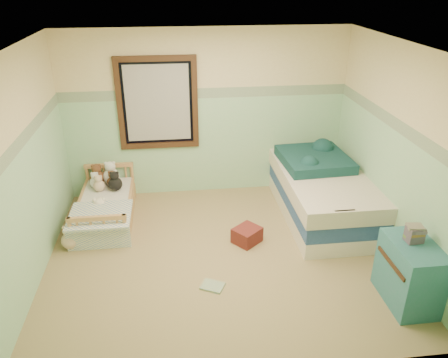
{
  "coord_description": "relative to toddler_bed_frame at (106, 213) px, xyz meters",
  "views": [
    {
      "loc": [
        -0.49,
        -4.47,
        3.21
      ],
      "look_at": [
        0.09,
        0.35,
        0.87
      ],
      "focal_mm": 35.1,
      "sensor_mm": 36.0,
      "label": 1
    }
  ],
  "objects": [
    {
      "name": "wall_front",
      "position": [
        1.5,
        -2.85,
        1.16
      ],
      "size": [
        4.2,
        0.04,
        2.5
      ],
      "primitive_type": "cube",
      "color": "beige",
      "rests_on": "floor"
    },
    {
      "name": "plush_bed_white",
      "position": [
        0.05,
        0.5,
        0.33
      ],
      "size": [
        0.24,
        0.24,
        0.24
      ],
      "primitive_type": "sphere",
      "color": "silver",
      "rests_on": "toddler_mattress"
    },
    {
      "name": "patchwork_quilt",
      "position": [
        0.0,
        -0.45,
        0.23
      ],
      "size": [
        0.79,
        0.73,
        0.03
      ],
      "primitive_type": "cube",
      "color": "#7596C3",
      "rests_on": "toddler_mattress"
    },
    {
      "name": "red_pillow",
      "position": [
        1.88,
        -0.81,
        0.01
      ],
      "size": [
        0.43,
        0.42,
        0.2
      ],
      "primitive_type": "cube",
      "rotation": [
        0.0,
        0.0,
        0.69
      ],
      "color": "maroon",
      "rests_on": "floor"
    },
    {
      "name": "toddler_bed_frame",
      "position": [
        0.0,
        0.0,
        0.0
      ],
      "size": [
        0.73,
        1.46,
        0.19
      ],
      "primitive_type": "cube",
      "color": "tan",
      "rests_on": "floor"
    },
    {
      "name": "twin_boxspring",
      "position": [
        3.05,
        -0.22,
        0.24
      ],
      "size": [
        1.08,
        2.16,
        0.22
      ],
      "primitive_type": "cube",
      "color": "navy",
      "rests_on": "twin_bed_frame"
    },
    {
      "name": "window_frame",
      "position": [
        0.8,
        0.71,
        1.36
      ],
      "size": [
        1.16,
        0.06,
        1.36
      ],
      "primitive_type": "cube",
      "color": "#392212",
      "rests_on": "wall_back"
    },
    {
      "name": "floor",
      "position": [
        1.5,
        -1.05,
        -0.1
      ],
      "size": [
        4.2,
        3.6,
        0.02
      ],
      "primitive_type": "cube",
      "color": "#9B885C",
      "rests_on": "ground"
    },
    {
      "name": "floor_book",
      "position": [
        1.35,
        -1.65,
        -0.08
      ],
      "size": [
        0.3,
        0.28,
        0.02
      ],
      "primitive_type": "cube",
      "rotation": [
        0.0,
        0.0,
        -0.47
      ],
      "color": "gold",
      "rests_on": "floor"
    },
    {
      "name": "wall_left",
      "position": [
        -0.6,
        -1.05,
        1.16
      ],
      "size": [
        0.04,
        3.6,
        2.5
      ],
      "primitive_type": "cube",
      "color": "beige",
      "rests_on": "floor"
    },
    {
      "name": "plush_floor_tan",
      "position": [
        -0.36,
        -0.68,
        0.02
      ],
      "size": [
        0.22,
        0.22,
        0.22
      ],
      "primitive_type": "sphere",
      "color": "beige",
      "rests_on": "floor"
    },
    {
      "name": "twin_mattress",
      "position": [
        3.05,
        -0.22,
        0.46
      ],
      "size": [
        1.12,
        2.21,
        0.22
      ],
      "primitive_type": "cube",
      "color": "beige",
      "rests_on": "twin_boxspring"
    },
    {
      "name": "extra_plush_1",
      "position": [
        0.08,
        0.4,
        0.3
      ],
      "size": [
        0.17,
        0.17,
        0.17
      ],
      "primitive_type": "sphere",
      "color": "brown",
      "rests_on": "toddler_mattress"
    },
    {
      "name": "twin_bed_frame",
      "position": [
        3.05,
        -0.22,
        0.02
      ],
      "size": [
        1.08,
        2.16,
        0.22
      ],
      "primitive_type": "cube",
      "color": "white",
      "rests_on": "floor"
    },
    {
      "name": "book_stack",
      "position": [
        3.37,
        -2.05,
        0.7
      ],
      "size": [
        0.17,
        0.14,
        0.17
      ],
      "primitive_type": "cube",
      "rotation": [
        0.0,
        0.0,
        0.07
      ],
      "color": "brown",
      "rests_on": "dresser"
    },
    {
      "name": "plush_floor_cream",
      "position": [
        -0.05,
        -0.11,
        0.04
      ],
      "size": [
        0.27,
        0.27,
        0.27
      ],
      "primitive_type": "sphere",
      "color": "white",
      "rests_on": "floor"
    },
    {
      "name": "border_strip",
      "position": [
        1.5,
        0.74,
        1.48
      ],
      "size": [
        4.2,
        0.01,
        0.15
      ],
      "primitive_type": "cube",
      "color": "#356443",
      "rests_on": "wall_back"
    },
    {
      "name": "plush_bed_brown",
      "position": [
        -0.15,
        0.5,
        0.32
      ],
      "size": [
        0.22,
        0.22,
        0.22
      ],
      "primitive_type": "sphere",
      "color": "brown",
      "rests_on": "toddler_mattress"
    },
    {
      "name": "ceiling",
      "position": [
        1.5,
        -1.05,
        2.42
      ],
      "size": [
        4.2,
        3.6,
        0.02
      ],
      "primitive_type": "cube",
      "color": "beige",
      "rests_on": "wall_back"
    },
    {
      "name": "wall_right",
      "position": [
        3.6,
        -1.05,
        1.16
      ],
      "size": [
        0.04,
        3.6,
        2.5
      ],
      "primitive_type": "cube",
      "color": "beige",
      "rests_on": "floor"
    },
    {
      "name": "plush_bed_tan",
      "position": [
        -0.1,
        0.28,
        0.3
      ],
      "size": [
        0.17,
        0.17,
        0.17
      ],
      "primitive_type": "sphere",
      "color": "beige",
      "rests_on": "toddler_mattress"
    },
    {
      "name": "wainscot_mint",
      "position": [
        1.5,
        0.74,
        0.66
      ],
      "size": [
        4.2,
        0.01,
        1.5
      ],
      "primitive_type": "cube",
      "color": "#8ECC99",
      "rests_on": "floor"
    },
    {
      "name": "dresser",
      "position": [
        3.37,
        -2.11,
        0.26
      ],
      "size": [
        0.44,
        0.71,
        0.71
      ],
      "primitive_type": "cube",
      "color": "#277474",
      "rests_on": "floor"
    },
    {
      "name": "plush_bed_dark",
      "position": [
        0.13,
        0.28,
        0.31
      ],
      "size": [
        0.2,
        0.2,
        0.2
      ],
      "primitive_type": "sphere",
      "color": "black",
      "rests_on": "toddler_mattress"
    },
    {
      "name": "window_blinds",
      "position": [
        0.8,
        0.72,
        1.36
      ],
      "size": [
        0.92,
        0.01,
        1.12
      ],
      "primitive_type": "cube",
      "color": "beige",
      "rests_on": "window_frame"
    },
    {
      "name": "extra_plush_0",
      "position": [
        -0.17,
        0.4,
        0.3
      ],
      "size": [
        0.17,
        0.17,
        0.17
      ],
      "primitive_type": "sphere",
      "color": "silver",
      "rests_on": "toddler_mattress"
    },
    {
      "name": "toddler_mattress",
      "position": [
        0.0,
        0.0,
        0.15
      ],
      "size": [
        0.67,
        1.4,
        0.12
      ],
      "primitive_type": "cube",
      "color": "silver",
      "rests_on": "toddler_bed_frame"
    },
    {
      "name": "teal_blanket",
      "position": [
        3.0,
        0.08,
        0.64
      ],
      "size": [
        0.97,
        1.02,
        0.14
      ],
      "primitive_type": "cube",
      "rotation": [
        0.0,
        0.0,
        0.06
      ],
      "color": "#143939",
      "rests_on": "twin_mattress"
    },
    {
      "name": "wall_back",
      "position": [
        1.5,
        0.75,
        1.16
      ],
      "size": [
        4.2,
        0.04,
        2.5
      ],
      "primitive_type": "cube",
      "color": "beige",
      "rests_on": "floor"
    }
  ]
}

